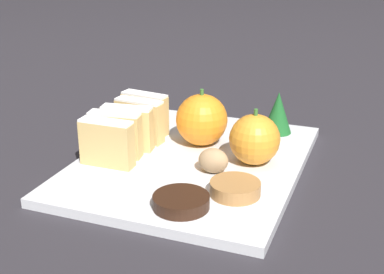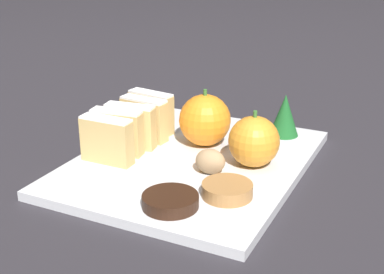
# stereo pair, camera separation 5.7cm
# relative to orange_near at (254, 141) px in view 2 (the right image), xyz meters

# --- Properties ---
(ground_plane) EXTENTS (6.00, 6.00, 0.00)m
(ground_plane) POSITION_rel_orange_near_xyz_m (-0.08, -0.01, -0.04)
(ground_plane) COLOR #28262B
(serving_platter) EXTENTS (0.28, 0.35, 0.01)m
(serving_platter) POSITION_rel_orange_near_xyz_m (-0.08, -0.01, -0.04)
(serving_platter) COLOR silver
(serving_platter) RESTS_ON ground_plane
(stollen_slice_front) EXTENTS (0.07, 0.02, 0.06)m
(stollen_slice_front) POSITION_rel_orange_near_xyz_m (-0.17, -0.07, -0.00)
(stollen_slice_front) COLOR tan
(stollen_slice_front) RESTS_ON serving_platter
(stollen_slice_second) EXTENTS (0.07, 0.03, 0.06)m
(stollen_slice_second) POSITION_rel_orange_near_xyz_m (-0.18, -0.04, -0.00)
(stollen_slice_second) COLOR tan
(stollen_slice_second) RESTS_ON serving_platter
(stollen_slice_third) EXTENTS (0.07, 0.03, 0.06)m
(stollen_slice_third) POSITION_rel_orange_near_xyz_m (-0.17, -0.01, -0.00)
(stollen_slice_third) COLOR tan
(stollen_slice_third) RESTS_ON serving_platter
(stollen_slice_fourth) EXTENTS (0.07, 0.03, 0.06)m
(stollen_slice_fourth) POSITION_rel_orange_near_xyz_m (-0.17, 0.02, -0.00)
(stollen_slice_fourth) COLOR tan
(stollen_slice_fourth) RESTS_ON serving_platter
(stollen_slice_fifth) EXTENTS (0.07, 0.03, 0.06)m
(stollen_slice_fifth) POSITION_rel_orange_near_xyz_m (-0.18, 0.05, -0.00)
(stollen_slice_fifth) COLOR tan
(stollen_slice_fifth) RESTS_ON serving_platter
(orange_near) EXTENTS (0.07, 0.07, 0.07)m
(orange_near) POSITION_rel_orange_near_xyz_m (0.00, 0.00, 0.00)
(orange_near) COLOR orange
(orange_near) RESTS_ON serving_platter
(orange_far) EXTENTS (0.07, 0.07, 0.08)m
(orange_far) POSITION_rel_orange_near_xyz_m (-0.08, 0.04, 0.00)
(orange_far) COLOR orange
(orange_far) RESTS_ON serving_platter
(walnut) EXTENTS (0.04, 0.03, 0.03)m
(walnut) POSITION_rel_orange_near_xyz_m (-0.04, -0.04, -0.02)
(walnut) COLOR tan
(walnut) RESTS_ON serving_platter
(chocolate_cookie) EXTENTS (0.06, 0.06, 0.01)m
(chocolate_cookie) POSITION_rel_orange_near_xyz_m (-0.04, -0.14, -0.03)
(chocolate_cookie) COLOR black
(chocolate_cookie) RESTS_ON serving_platter
(gingerbread_cookie) EXTENTS (0.06, 0.06, 0.02)m
(gingerbread_cookie) POSITION_rel_orange_near_xyz_m (0.00, -0.09, -0.02)
(gingerbread_cookie) COLOR #A3703D
(gingerbread_cookie) RESTS_ON serving_platter
(evergreen_sprig) EXTENTS (0.04, 0.04, 0.06)m
(evergreen_sprig) POSITION_rel_orange_near_xyz_m (0.00, 0.12, -0.00)
(evergreen_sprig) COLOR #195623
(evergreen_sprig) RESTS_ON serving_platter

